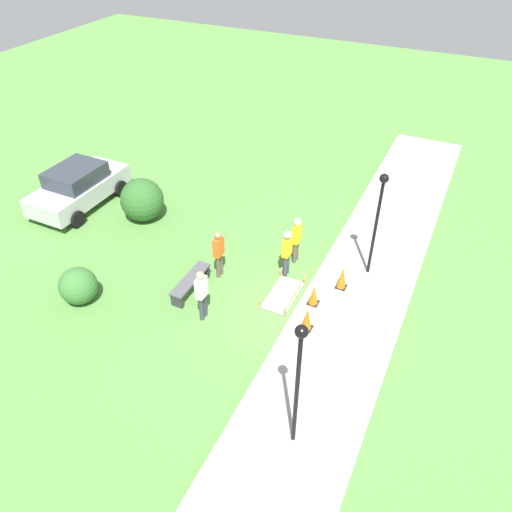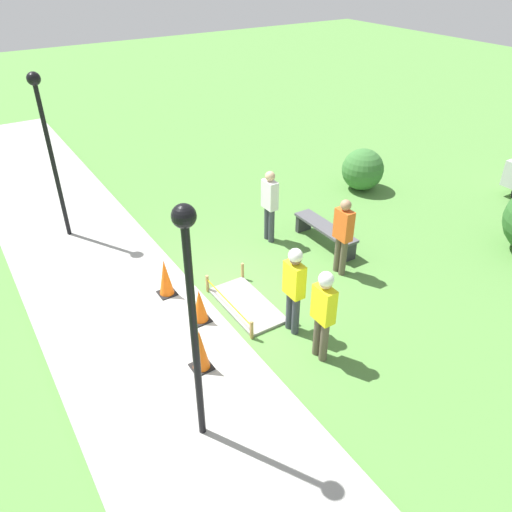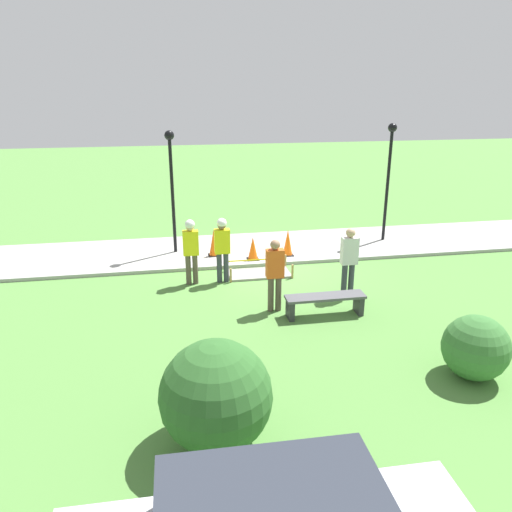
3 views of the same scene
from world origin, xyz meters
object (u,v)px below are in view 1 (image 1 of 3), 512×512
at_px(traffic_cone_sidewalk_edge, 342,278).
at_px(lamppost_far, 298,370).
at_px(worker_supervisor, 297,236).
at_px(worker_assistant, 287,249).
at_px(parked_car_silver, 78,186).
at_px(lamppost_near, 379,210).
at_px(bystander_in_orange_shirt, 219,252).
at_px(traffic_cone_far_patch, 314,295).
at_px(traffic_cone_near_patch, 307,318).
at_px(bystander_in_gray_shirt, 202,292).
at_px(park_bench, 191,282).

distance_m(traffic_cone_sidewalk_edge, lamppost_far, 6.07).
relative_size(worker_supervisor, worker_assistant, 1.00).
bearing_deg(parked_car_silver, lamppost_near, -86.06).
bearing_deg(lamppost_near, parked_car_silver, 93.15).
bearing_deg(bystander_in_orange_shirt, parked_car_silver, 77.94).
bearing_deg(worker_assistant, lamppost_far, -155.80).
bearing_deg(traffic_cone_far_patch, traffic_cone_near_patch, -170.06).
xyz_separation_m(worker_supervisor, bystander_in_gray_shirt, (-3.74, 1.47, -0.04)).
bearing_deg(lamppost_far, worker_supervisor, 21.38).
distance_m(worker_assistant, bystander_in_gray_shirt, 3.28).
distance_m(traffic_cone_sidewalk_edge, worker_assistant, 1.97).
distance_m(worker_supervisor, worker_assistant, 0.81).
relative_size(traffic_cone_far_patch, worker_supervisor, 0.39).
bearing_deg(traffic_cone_near_patch, worker_supervisor, 27.39).
height_order(traffic_cone_near_patch, worker_supervisor, worker_supervisor).
xyz_separation_m(traffic_cone_far_patch, bystander_in_gray_shirt, (-1.89, 2.80, 0.56)).
height_order(traffic_cone_far_patch, lamppost_near, lamppost_near).
bearing_deg(bystander_in_gray_shirt, park_bench, 47.70).
bearing_deg(lamppost_far, parked_car_silver, 62.10).
bearing_deg(parked_car_silver, worker_assistant, -92.65).
distance_m(worker_assistant, parked_car_silver, 9.14).
xyz_separation_m(worker_supervisor, parked_car_silver, (-0.26, 9.13, -0.21)).
xyz_separation_m(lamppost_near, lamppost_far, (-6.80, -0.07, 0.06)).
height_order(worker_assistant, lamppost_near, lamppost_near).
height_order(traffic_cone_far_patch, bystander_in_orange_shirt, bystander_in_orange_shirt).
bearing_deg(park_bench, bystander_in_gray_shirt, -132.30).
distance_m(traffic_cone_near_patch, worker_assistant, 2.68).
bearing_deg(lamppost_far, park_bench, 54.23).
height_order(park_bench, parked_car_silver, parked_car_silver).
bearing_deg(parked_car_silver, bystander_in_orange_shirt, -101.27).
distance_m(bystander_in_orange_shirt, bystander_in_gray_shirt, 2.02).
relative_size(traffic_cone_near_patch, bystander_in_gray_shirt, 0.45).
distance_m(traffic_cone_near_patch, bystander_in_gray_shirt, 3.14).
xyz_separation_m(park_bench, bystander_in_orange_shirt, (1.07, -0.46, 0.63)).
xyz_separation_m(worker_supervisor, bystander_in_orange_shirt, (-1.79, 1.98, -0.06)).
xyz_separation_m(traffic_cone_far_patch, worker_assistant, (1.04, 1.34, 0.60)).
bearing_deg(park_bench, traffic_cone_far_patch, -74.99).
bearing_deg(worker_assistant, park_bench, 130.19).
relative_size(worker_assistant, lamppost_near, 0.48).
relative_size(worker_supervisor, bystander_in_orange_shirt, 1.01).
height_order(lamppost_near, parked_car_silver, lamppost_near).
height_order(traffic_cone_sidewalk_edge, bystander_in_orange_shirt, bystander_in_orange_shirt).
bearing_deg(bystander_in_gray_shirt, traffic_cone_sidewalk_edge, -48.29).
distance_m(worker_supervisor, lamppost_near, 2.88).
distance_m(traffic_cone_far_patch, worker_supervisor, 2.36).
bearing_deg(park_bench, worker_assistant, -49.81).
xyz_separation_m(park_bench, worker_assistant, (2.05, -2.43, 0.69)).
bearing_deg(bystander_in_gray_shirt, worker_assistant, -26.46).
bearing_deg(worker_assistant, bystander_in_gray_shirt, 153.54).
height_order(traffic_cone_sidewalk_edge, park_bench, traffic_cone_sidewalk_edge).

